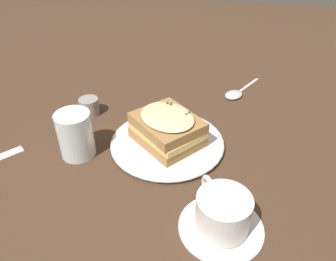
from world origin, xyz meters
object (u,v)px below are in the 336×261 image
at_px(dinner_plate, 168,143).
at_px(water_glass, 75,135).
at_px(condiment_pot, 89,106).
at_px(teacup_with_saucer, 222,215).
at_px(sandwich, 168,128).
at_px(spoon, 235,93).

relative_size(dinner_plate, water_glass, 2.51).
bearing_deg(water_glass, condiment_pot, -76.55).
height_order(teacup_with_saucer, condiment_pot, teacup_with_saucer).
bearing_deg(sandwich, water_glass, 19.48).
xyz_separation_m(water_glass, spoon, (-0.31, -0.31, -0.04)).
bearing_deg(dinner_plate, sandwich, -53.03).
bearing_deg(teacup_with_saucer, dinner_plate, 3.35).
height_order(teacup_with_saucer, spoon, teacup_with_saucer).
bearing_deg(teacup_with_saucer, sandwich, 3.39).
relative_size(sandwich, spoon, 1.14).
height_order(water_glass, condiment_pot, water_glass).
xyz_separation_m(dinner_plate, spoon, (-0.13, -0.25, -0.00)).
xyz_separation_m(teacup_with_saucer, spoon, (-0.01, -0.44, -0.03)).
relative_size(teacup_with_saucer, spoon, 0.90).
distance_m(sandwich, water_glass, 0.18).
relative_size(dinner_plate, sandwich, 1.38).
xyz_separation_m(sandwich, teacup_with_saucer, (-0.12, 0.19, -0.01)).
bearing_deg(spoon, condiment_pot, 54.25).
relative_size(dinner_plate, condiment_pot, 5.15).
relative_size(dinner_plate, spoon, 1.58).
height_order(water_glass, spoon, water_glass).
distance_m(teacup_with_saucer, water_glass, 0.33).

